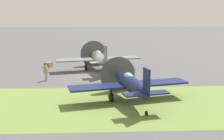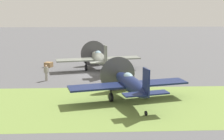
{
  "view_description": "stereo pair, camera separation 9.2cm",
  "coord_description": "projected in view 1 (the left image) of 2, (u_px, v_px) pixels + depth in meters",
  "views": [
    {
      "loc": [
        1.18,
        -35.54,
        8.01
      ],
      "look_at": [
        2.67,
        -4.41,
        1.43
      ],
      "focal_mm": 49.46,
      "sensor_mm": 36.0,
      "label": 1
    },
    {
      "loc": [
        1.27,
        -35.55,
        8.01
      ],
      "look_at": [
        2.67,
        -4.41,
        1.43
      ],
      "focal_mm": 49.46,
      "sensor_mm": 36.0,
      "label": 2
    }
  ],
  "objects": [
    {
      "name": "ground_plane",
      "position": [
        88.0,
        74.0,
        36.34
      ],
      "size": [
        160.0,
        160.0,
        0.0
      ],
      "primitive_type": "plane",
      "color": "#515154"
    },
    {
      "name": "grass_verge",
      "position": [
        83.0,
        105.0,
        25.09
      ],
      "size": [
        120.0,
        11.0,
        0.01
      ],
      "primitive_type": "cube",
      "color": "olive",
      "rests_on": "ground"
    },
    {
      "name": "airplane_lead",
      "position": [
        99.0,
        58.0,
        38.11
      ],
      "size": [
        10.67,
        8.52,
        3.78
      ],
      "rotation": [
        0.0,
        0.0,
        0.2
      ],
      "color": "slate",
      "rests_on": "ground"
    },
    {
      "name": "airplane_wingman",
      "position": [
        130.0,
        84.0,
        25.87
      ],
      "size": [
        10.42,
        8.34,
        3.69
      ],
      "rotation": [
        0.0,
        0.0,
        0.24
      ],
      "color": "#141E47",
      "rests_on": "ground"
    },
    {
      "name": "ground_crew_chief",
      "position": [
        46.0,
        72.0,
        33.1
      ],
      "size": [
        0.46,
        0.5,
        1.73
      ],
      "rotation": [
        0.0,
        0.0,
        3.98
      ],
      "color": "#9E998E",
      "rests_on": "ground"
    },
    {
      "name": "supply_crate",
      "position": [
        48.0,
        65.0,
        40.57
      ],
      "size": [
        1.17,
        1.17,
        0.64
      ],
      "primitive_type": "cube",
      "rotation": [
        0.0,
        0.0,
        1.19
      ],
      "color": "olive",
      "rests_on": "ground"
    }
  ]
}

